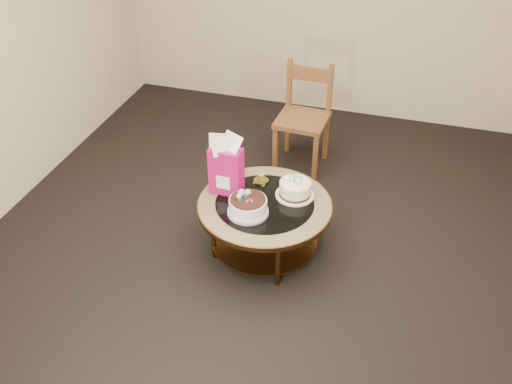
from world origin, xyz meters
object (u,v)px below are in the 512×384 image
(coffee_table, at_px, (265,211))
(cream_cake, at_px, (295,189))
(decorated_cake, at_px, (248,207))
(gift_bag, at_px, (226,165))
(dining_chair, at_px, (304,117))

(coffee_table, height_order, cream_cake, cream_cake)
(coffee_table, relative_size, decorated_cake, 3.39)
(decorated_cake, distance_m, gift_bag, 0.37)
(coffee_table, bearing_deg, decorated_cake, -117.94)
(cream_cake, bearing_deg, dining_chair, 117.15)
(coffee_table, xyz_separation_m, dining_chair, (-0.01, 1.33, 0.12))
(gift_bag, bearing_deg, coffee_table, -6.66)
(decorated_cake, xyz_separation_m, gift_bag, (-0.24, 0.22, 0.18))
(decorated_cake, relative_size, cream_cake, 1.02)
(decorated_cake, bearing_deg, cream_cake, 48.25)
(decorated_cake, height_order, cream_cake, cream_cake)
(cream_cake, relative_size, dining_chair, 0.30)
(decorated_cake, relative_size, dining_chair, 0.31)
(coffee_table, height_order, gift_bag, gift_bag)
(decorated_cake, height_order, dining_chair, dining_chair)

